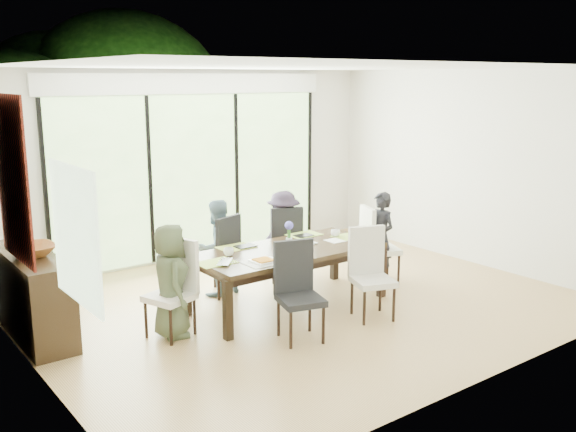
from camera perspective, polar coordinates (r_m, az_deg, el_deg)
floor at (r=7.58m, az=1.15°, el=-7.77°), size 6.00×5.00×0.01m
ceiling at (r=7.12m, az=1.24°, el=13.18°), size 6.00×5.00×0.01m
wall_back at (r=9.31m, az=-8.43°, el=4.47°), size 6.00×0.02×2.70m
wall_front at (r=5.52m, az=17.53°, el=-1.30°), size 6.00×0.02×2.70m
wall_left at (r=5.90m, az=-22.46°, el=-0.82°), size 0.02×5.00×2.70m
wall_right at (r=9.37m, az=15.85°, el=4.19°), size 0.02×5.00×2.70m
glass_doors at (r=9.29m, az=-8.29°, el=3.52°), size 4.20×0.02×2.30m
blinds_header at (r=9.18m, az=-8.51°, el=11.56°), size 4.40×0.06×0.28m
mullion_a at (r=8.49m, az=-20.75°, el=2.03°), size 0.05×0.04×2.30m
mullion_b at (r=8.97m, az=-12.17°, el=3.07°), size 0.05×0.04×2.30m
mullion_c at (r=9.64m, az=-4.61°, el=3.92°), size 0.05×0.04×2.30m
mullion_d at (r=10.45m, az=1.90°, el=4.60°), size 0.05×0.04×2.30m
side_window at (r=4.75m, az=-18.39°, el=-1.64°), size 0.02×0.90×1.00m
deck at (r=10.36m, az=-10.56°, el=-2.73°), size 6.00×1.80×0.10m
rail_top at (r=10.93m, az=-12.57°, el=1.20°), size 6.00×0.08×0.06m
foliage_left at (r=11.16m, az=-23.42°, el=5.34°), size 3.20×3.20×3.20m
foliage_mid at (r=12.39m, az=-14.27°, el=8.22°), size 4.00×4.00×4.00m
foliage_right at (r=12.56m, az=-5.07°, el=6.12°), size 2.80×2.80×2.80m
foliage_far at (r=12.72m, az=-19.65°, el=7.17°), size 3.60×3.60×3.60m
table_top at (r=7.31m, az=0.01°, el=-3.12°), size 2.18×1.00×0.05m
table_apron at (r=7.33m, az=0.01°, el=-3.73°), size 1.99×0.82×0.09m
table_leg_fl at (r=6.49m, az=-5.37°, el=-8.33°), size 0.08×0.08×0.63m
table_leg_fr at (r=7.78m, az=8.33°, el=-4.90°), size 0.08×0.08×0.63m
table_leg_bl at (r=7.20m, az=-9.00°, el=-6.34°), size 0.08×0.08×0.63m
table_leg_br at (r=8.38m, az=4.15°, el=-3.55°), size 0.08×0.08×0.63m
chair_left_end at (r=6.60m, az=-10.51°, el=-6.44°), size 0.53×0.53×1.00m
chair_right_end at (r=8.31m, az=8.31°, el=-2.46°), size 0.54×0.54×1.00m
chair_far_left at (r=7.79m, az=-6.42°, el=-3.40°), size 0.53×0.53×1.00m
chair_far_right at (r=8.32m, az=-0.49°, el=-2.30°), size 0.54×0.54×1.00m
chair_near_left at (r=6.40m, az=1.14°, el=-6.81°), size 0.52×0.52×1.00m
chair_near_right at (r=7.03m, az=7.59°, el=-5.15°), size 0.53×0.53×1.00m
person_left_end at (r=6.58m, az=-10.38°, el=-5.70°), size 0.47×0.61×1.17m
person_right_end at (r=8.27m, az=8.23°, el=-1.91°), size 0.39×0.57×1.17m
person_far_left at (r=7.75m, az=-6.36°, el=-2.82°), size 0.58×0.41×1.17m
person_far_right at (r=8.28m, az=-0.41°, el=-1.75°), size 0.56×0.37×1.17m
placemat_left at (r=6.79m, az=-6.42°, el=-4.14°), size 0.40×0.29×0.01m
placemat_right at (r=7.89m, az=5.53°, el=-1.79°), size 0.40×0.29×0.01m
placemat_far_l at (r=7.37m, az=-4.66°, el=-2.79°), size 0.40×0.29×0.01m
placemat_far_r at (r=7.93m, az=1.45°, el=-1.66°), size 0.40×0.29×0.01m
placemat_paper at (r=6.75m, az=-2.18°, el=-4.16°), size 0.40×0.29×0.01m
tablet_far_l at (r=7.38m, az=-3.80°, el=-2.69°), size 0.24×0.16×0.01m
tablet_far_r at (r=7.86m, az=1.39°, el=-1.74°), size 0.22×0.15×0.01m
papers at (r=7.69m, az=4.41°, el=-2.15°), size 0.27×0.20×0.00m
platter_base at (r=6.75m, az=-2.19°, el=-4.04°), size 0.24×0.24×0.02m
platter_snacks at (r=6.75m, az=-2.19°, el=-3.91°), size 0.18×0.18×0.01m
vase at (r=7.35m, az=0.09°, el=-2.36°), size 0.07×0.07×0.11m
hyacinth_stems at (r=7.33m, az=0.09°, el=-1.54°), size 0.04×0.04×0.15m
hyacinth_blooms at (r=7.30m, az=0.09°, el=-0.85°), size 0.10×0.10×0.10m
laptop at (r=6.75m, az=-5.25°, el=-4.12°), size 0.34×0.35×0.02m
cup_a at (r=7.03m, az=-5.30°, el=-3.20°), size 0.16×0.16×0.09m
cup_b at (r=7.30m, az=1.43°, el=-2.58°), size 0.11×0.11×0.08m
cup_c at (r=7.85m, az=4.24°, el=-1.53°), size 0.14×0.14×0.09m
book at (r=7.48m, az=1.31°, el=-2.47°), size 0.16×0.21×0.02m
sideboard at (r=7.03m, az=-21.77°, el=-6.53°), size 0.43×1.53×0.86m
bowl at (r=6.80m, az=-21.86°, el=-2.87°), size 0.46×0.46×0.11m
candlestick_base at (r=7.24m, az=-22.79°, el=-2.38°), size 0.10×0.10×0.04m
candlestick_shaft at (r=7.12m, az=-23.19°, el=2.33°), size 0.02×0.02×1.20m
candlestick_pan at (r=7.05m, az=-23.60°, el=7.09°), size 0.10×0.10×0.03m
candle at (r=7.05m, az=-23.64°, el=7.55°), size 0.03×0.03×0.10m
tapestry at (r=6.23m, az=-23.32°, el=3.04°), size 0.02×1.00×1.50m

